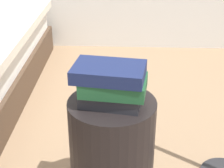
# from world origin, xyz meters

# --- Properties ---
(side_table) EXTENTS (0.35, 0.35, 0.52)m
(side_table) POSITION_xyz_m (0.00, 0.00, 0.26)
(side_table) COLOR black
(side_table) RESTS_ON ground_plane
(book_charcoal) EXTENTS (0.25, 0.20, 0.05)m
(book_charcoal) POSITION_xyz_m (-0.00, 0.00, 0.54)
(book_charcoal) COLOR #28282D
(book_charcoal) RESTS_ON side_table
(book_forest) EXTENTS (0.26, 0.20, 0.06)m
(book_forest) POSITION_xyz_m (0.01, -0.01, 0.60)
(book_forest) COLOR #1E512D
(book_forest) RESTS_ON book_charcoal
(book_navy) EXTENTS (0.29, 0.21, 0.05)m
(book_navy) POSITION_xyz_m (-0.01, -0.01, 0.65)
(book_navy) COLOR #19234C
(book_navy) RESTS_ON book_forest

